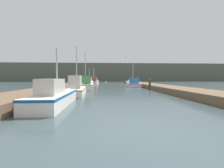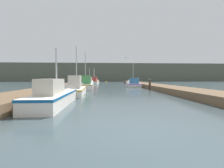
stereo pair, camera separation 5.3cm
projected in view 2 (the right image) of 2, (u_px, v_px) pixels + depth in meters
name	position (u px, v px, depth m)	size (l,w,h in m)	color
ground_plane	(144.00, 133.00, 3.79)	(200.00, 200.00, 0.00)	#38474C
dock_left	(67.00, 87.00, 19.41)	(2.77, 40.00, 0.50)	brown
dock_right	(155.00, 86.00, 20.06)	(2.77, 40.00, 0.50)	brown
distant_shore_ridge	(106.00, 73.00, 62.28)	(120.00, 16.00, 6.74)	#565B4C
fishing_boat_0	(58.00, 95.00, 8.31)	(1.46, 6.03, 3.33)	silver
fishing_boat_1	(77.00, 89.00, 13.16)	(1.67, 6.23, 4.45)	silver
fishing_boat_2	(86.00, 85.00, 18.29)	(2.06, 6.06, 5.00)	silver
fishing_boat_3	(133.00, 84.00, 23.23)	(1.70, 4.73, 4.08)	silver
fishing_boat_4	(90.00, 83.00, 28.02)	(1.42, 5.50, 3.52)	silver
fishing_boat_5	(94.00, 82.00, 33.04)	(2.09, 4.44, 4.11)	silver
fishing_boat_6	(94.00, 81.00, 37.64)	(1.62, 4.81, 3.89)	silver
mooring_piling_0	(138.00, 82.00, 23.50)	(0.28, 0.28, 1.38)	#473523
mooring_piling_1	(150.00, 84.00, 17.67)	(0.30, 0.30, 1.23)	#473523
channel_buoy	(106.00, 82.00, 44.86)	(0.46, 0.46, 0.96)	gold
seagull_lead	(102.00, 48.00, 20.87)	(0.56, 0.30, 0.12)	white
seagull_1	(125.00, 57.00, 16.11)	(0.40, 0.53, 0.12)	white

